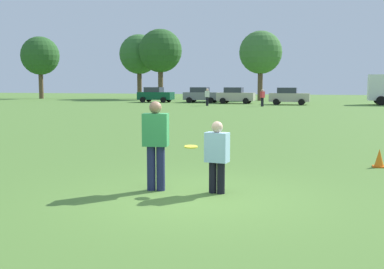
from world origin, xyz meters
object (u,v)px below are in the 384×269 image
(player_thrower, at_px, (156,140))
(parked_car_near_left, at_px, (155,95))
(traffic_cone, at_px, (379,158))
(bystander_far_jogger, at_px, (262,97))
(player_defender, at_px, (217,154))
(parked_car_center, at_px, (235,95))
(parked_car_mid_right, at_px, (289,96))
(bystander_sideline_watcher, at_px, (207,96))
(parked_car_mid_left, at_px, (201,95))
(frisbee, at_px, (191,147))

(player_thrower, height_order, parked_car_near_left, parked_car_near_left)
(traffic_cone, relative_size, parked_car_near_left, 0.11)
(player_thrower, bearing_deg, bystander_far_jogger, 95.30)
(player_thrower, bearing_deg, player_defender, 5.53)
(parked_car_center, relative_size, bystander_far_jogger, 2.49)
(parked_car_near_left, relative_size, parked_car_mid_right, 1.00)
(parked_car_mid_right, relative_size, bystander_far_jogger, 2.49)
(traffic_cone, height_order, bystander_sideline_watcher, bystander_sideline_watcher)
(player_thrower, distance_m, traffic_cone, 6.28)
(parked_car_mid_right, bearing_deg, parked_car_mid_left, 165.36)
(frisbee, height_order, parked_car_near_left, parked_car_near_left)
(player_thrower, height_order, bystander_sideline_watcher, player_thrower)
(bystander_far_jogger, bearing_deg, parked_car_near_left, 153.48)
(player_defender, bearing_deg, player_thrower, -174.47)
(parked_car_near_left, xyz_separation_m, parked_car_mid_left, (5.59, 0.69, 0.00))
(parked_car_center, distance_m, bystander_sideline_watcher, 6.65)
(frisbee, xyz_separation_m, bystander_sideline_watcher, (-9.75, 37.01, 0.07))
(parked_car_mid_left, distance_m, parked_car_center, 4.54)
(player_thrower, height_order, parked_car_mid_left, parked_car_mid_left)
(frisbee, relative_size, parked_car_center, 0.06)
(player_thrower, distance_m, parked_car_near_left, 47.46)
(parked_car_mid_left, xyz_separation_m, parked_car_center, (4.37, -1.25, 0.00))
(player_defender, height_order, parked_car_near_left, parked_car_near_left)
(parked_car_near_left, distance_m, parked_car_mid_right, 16.20)
(traffic_cone, xyz_separation_m, parked_car_mid_left, (-16.42, 40.61, 0.69))
(frisbee, bearing_deg, parked_car_center, 100.67)
(player_defender, height_order, bystander_sideline_watcher, bystander_sideline_watcher)
(parked_car_near_left, height_order, bystander_far_jogger, parked_car_near_left)
(parked_car_mid_left, bearing_deg, parked_car_mid_right, -14.64)
(frisbee, relative_size, bystander_sideline_watcher, 0.16)
(traffic_cone, relative_size, bystander_far_jogger, 0.28)
(parked_car_mid_right, bearing_deg, player_thrower, -88.15)
(frisbee, bearing_deg, bystander_far_jogger, 96.41)
(bystander_sideline_watcher, bearing_deg, traffic_cone, -67.51)
(parked_car_mid_right, bearing_deg, bystander_sideline_watcher, -147.02)
(parked_car_mid_right, bearing_deg, parked_car_near_left, 172.75)
(player_defender, bearing_deg, parked_car_near_left, 112.99)
(parked_car_center, bearing_deg, player_defender, -78.65)
(bystander_sideline_watcher, relative_size, bystander_far_jogger, 1.03)
(player_thrower, distance_m, bystander_far_jogger, 37.32)
(player_thrower, height_order, bystander_far_jogger, player_thrower)
(traffic_cone, height_order, parked_car_mid_right, parked_car_mid_right)
(parked_car_mid_left, xyz_separation_m, bystander_far_jogger, (8.39, -7.67, 0.03))
(parked_car_mid_right, bearing_deg, player_defender, -86.45)
(parked_car_near_left, xyz_separation_m, bystander_sideline_watcher, (8.40, -7.02, 0.06))
(player_defender, relative_size, bystander_sideline_watcher, 0.82)
(player_defender, bearing_deg, parked_car_mid_left, 106.31)
(parked_car_near_left, relative_size, parked_car_mid_left, 1.00)
(frisbee, height_order, traffic_cone, frisbee)
(parked_car_mid_left, bearing_deg, bystander_sideline_watcher, -70.00)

